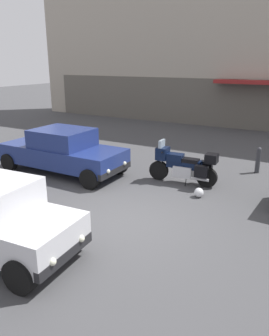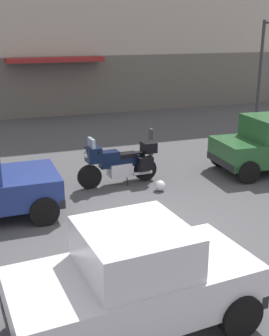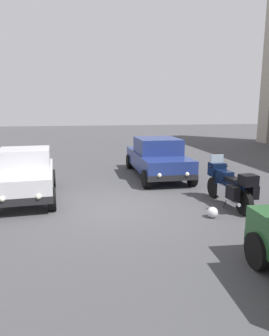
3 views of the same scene
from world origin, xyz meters
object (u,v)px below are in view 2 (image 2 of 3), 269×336
Objects in this scene: motorcycle at (120,162)px; bollard_curbside at (151,141)px; car_compact_side at (134,280)px; helmet at (160,186)px; streetlamp_curbside at (263,66)px.

motorcycle is 2.44× the size of bollard_curbside.
car_compact_side reaches higher than bollard_curbside.
helmet is at bearing 130.53° from motorcycle.
motorcycle is 1.28m from helmet.
helmet is 5.53m from car_compact_side.
streetlamp_curbside reaches higher than helmet.
bollard_curbside is (3.55, 8.07, -0.28)m from car_compact_side.
motorcycle is 5.99m from car_compact_side.
bollard_curbside is at bearing -165.49° from streetlamp_curbside.
motorcycle is at bearing -128.73° from bollard_curbside.
helmet is 0.30× the size of bollard_curbside.
helmet is (0.83, -0.85, -0.48)m from motorcycle.
streetlamp_curbside reaches higher than motorcycle.
helmet is at bearing 58.66° from car_compact_side.
bollard_curbside is (1.04, 3.18, 0.35)m from helmet.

